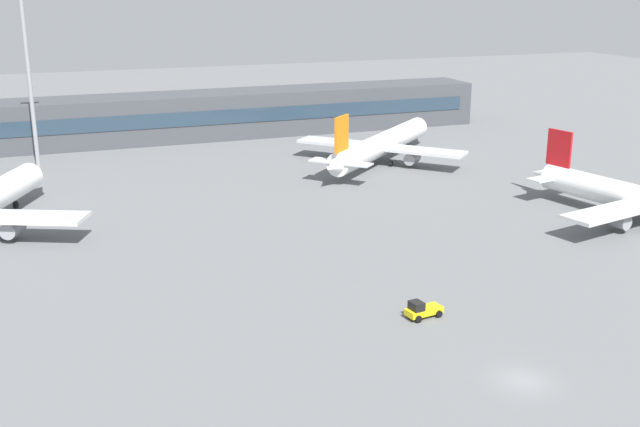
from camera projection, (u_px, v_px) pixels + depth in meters
The scene contains 5 objects.
ground_plane at pixel (337, 234), 98.22m from camera, with size 400.00×400.00×0.00m, color slate.
terminal_building at pixel (212, 115), 158.07m from camera, with size 113.17×12.13×9.00m.
airplane_far at pixel (383, 144), 136.06m from camera, with size 34.21×32.25×10.75m.
baggage_tug_yellow at pixel (422, 310), 73.86m from camera, with size 3.79×2.26×1.75m.
floodlight_tower_west at pixel (28, 65), 125.79m from camera, with size 3.20×0.80×31.05m.
Camera 1 is at (-34.87, -46.57, 30.81)m, focal length 43.81 mm.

